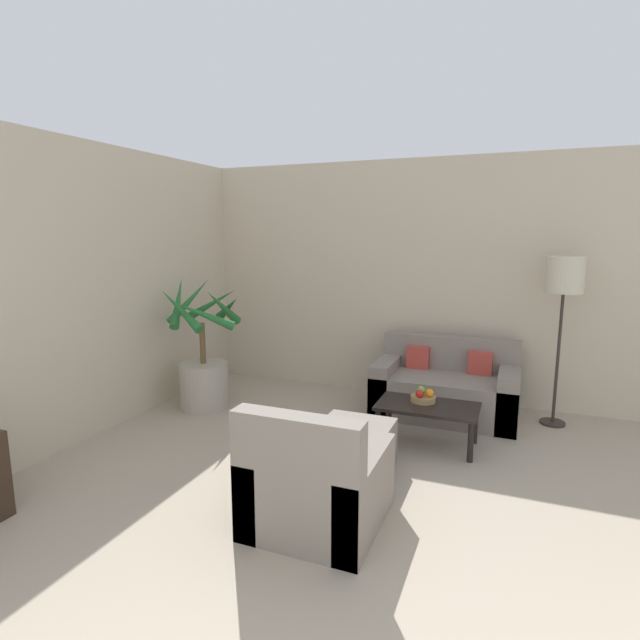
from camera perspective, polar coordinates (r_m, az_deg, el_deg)
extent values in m
cube|color=beige|center=(5.73, 16.63, 4.15)|extent=(7.81, 0.06, 2.70)
cube|color=beige|center=(4.61, -30.79, 1.90)|extent=(0.06, 7.37, 2.70)
cylinder|color=#ADA393|center=(5.62, -13.09, -7.28)|extent=(0.52, 0.52, 0.50)
cylinder|color=brown|center=(5.50, -13.28, -2.59)|extent=(0.06, 0.06, 0.44)
cone|color=#23662D|center=(5.28, -11.06, 1.49)|extent=(0.10, 0.60, 0.46)
cone|color=#23662D|center=(5.52, -10.47, 1.37)|extent=(0.56, 0.48, 0.37)
cone|color=#23662D|center=(5.69, -12.35, 1.79)|extent=(0.63, 0.24, 0.41)
cone|color=#23662D|center=(5.64, -14.67, 2.19)|extent=(0.33, 0.54, 0.51)
cone|color=#23662D|center=(5.47, -15.91, 1.99)|extent=(0.33, 0.53, 0.53)
cone|color=#23662D|center=(5.25, -15.68, 1.15)|extent=(0.61, 0.23, 0.44)
cone|color=#23662D|center=(5.14, -13.23, 0.63)|extent=(0.56, 0.48, 0.37)
cube|color=gray|center=(5.40, 14.03, -8.40)|extent=(1.43, 0.79, 0.43)
cube|color=gray|center=(5.59, 14.65, -3.61)|extent=(1.43, 0.16, 0.35)
cube|color=gray|center=(5.49, 7.63, -7.22)|extent=(0.20, 0.79, 0.55)
cube|color=gray|center=(5.34, 20.69, -8.28)|extent=(0.20, 0.79, 0.55)
cube|color=#B23D33|center=(5.54, 11.15, -4.21)|extent=(0.24, 0.12, 0.24)
cube|color=#B23D33|center=(5.46, 17.83, -4.70)|extent=(0.24, 0.12, 0.24)
cylinder|color=#2D2823|center=(5.60, 25.03, -10.58)|extent=(0.24, 0.24, 0.03)
cylinder|color=#2D2823|center=(5.41, 25.54, -4.00)|extent=(0.03, 0.03, 1.30)
cylinder|color=beige|center=(5.29, 26.19, 4.68)|extent=(0.35, 0.35, 0.35)
cylinder|color=black|center=(4.55, 6.62, -12.21)|extent=(0.05, 0.05, 0.35)
cylinder|color=black|center=(4.43, 16.84, -13.22)|extent=(0.05, 0.05, 0.35)
cylinder|color=black|center=(4.93, 7.92, -10.49)|extent=(0.05, 0.05, 0.35)
cylinder|color=black|center=(4.81, 17.30, -11.35)|extent=(0.05, 0.05, 0.35)
cube|color=black|center=(4.60, 12.21, -9.63)|extent=(0.88, 0.50, 0.03)
cylinder|color=#997A4C|center=(4.66, 11.70, -8.81)|extent=(0.23, 0.23, 0.05)
sphere|color=red|center=(4.59, 11.30, -8.25)|extent=(0.07, 0.07, 0.07)
sphere|color=olive|center=(4.67, 11.51, -7.90)|extent=(0.08, 0.08, 0.08)
sphere|color=orange|center=(4.63, 12.42, -8.13)|extent=(0.07, 0.07, 0.07)
cube|color=gray|center=(3.47, -0.11, -19.03)|extent=(0.81, 0.84, 0.41)
cube|color=gray|center=(2.99, -2.64, -14.82)|extent=(0.81, 0.16, 0.44)
cube|color=gray|center=(3.56, -5.16, -17.32)|extent=(0.16, 0.84, 0.51)
cube|color=gray|center=(3.35, 5.32, -19.20)|extent=(0.16, 0.84, 0.51)
cube|color=gray|center=(4.16, 4.19, -14.08)|extent=(0.57, 0.45, 0.38)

